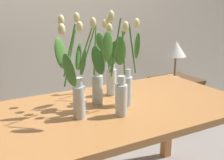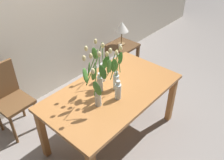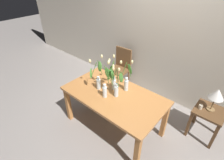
{
  "view_description": "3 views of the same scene",
  "coord_description": "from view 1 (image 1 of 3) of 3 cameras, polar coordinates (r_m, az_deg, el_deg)",
  "views": [
    {
      "loc": [
        -0.89,
        -1.47,
        1.38
      ],
      "look_at": [
        -0.04,
        0.0,
        0.91
      ],
      "focal_mm": 47.77,
      "sensor_mm": 36.0,
      "label": 1
    },
    {
      "loc": [
        -1.6,
        -1.4,
        2.4
      ],
      "look_at": [
        -0.08,
        -0.06,
        0.95
      ],
      "focal_mm": 38.36,
      "sensor_mm": 36.0,
      "label": 2
    },
    {
      "loc": [
        1.38,
        -1.62,
        2.43
      ],
      "look_at": [
        -0.02,
        -0.02,
        1.0
      ],
      "focal_mm": 27.62,
      "sensor_mm": 36.0,
      "label": 3
    }
  ],
  "objects": [
    {
      "name": "room_wall_rear",
      "position": [
        3.01,
        -13.08,
        14.44
      ],
      "size": [
        9.0,
        0.1,
        2.7
      ],
      "primitive_type": "cube",
      "color": "beige",
      "rests_on": "ground"
    },
    {
      "name": "dining_table",
      "position": [
        1.87,
        1.21,
        -7.62
      ],
      "size": [
        1.6,
        0.9,
        0.74
      ],
      "color": "#B7753D",
      "rests_on": "ground"
    },
    {
      "name": "tulip_vase_0",
      "position": [
        1.8,
        2.66,
        0.85
      ],
      "size": [
        0.24,
        0.11,
        0.53
      ],
      "color": "silver",
      "rests_on": "dining_table"
    },
    {
      "name": "tulip_vase_1",
      "position": [
        1.99,
        -0.38,
        2.11
      ],
      "size": [
        0.13,
        0.26,
        0.54
      ],
      "color": "silver",
      "rests_on": "dining_table"
    },
    {
      "name": "tulip_vase_2",
      "position": [
        1.8,
        -3.74,
        1.3
      ],
      "size": [
        0.17,
        0.24,
        0.56
      ],
      "color": "silver",
      "rests_on": "dining_table"
    },
    {
      "name": "tulip_vase_3",
      "position": [
        1.6,
        -7.22,
        -1.18
      ],
      "size": [
        0.16,
        0.28,
        0.55
      ],
      "color": "silver",
      "rests_on": "dining_table"
    },
    {
      "name": "tulip_vase_4",
      "position": [
        1.66,
        1.38,
        -0.14
      ],
      "size": [
        0.17,
        0.17,
        0.58
      ],
      "color": "silver",
      "rests_on": "dining_table"
    },
    {
      "name": "side_table",
      "position": [
        3.29,
        12.05,
        -1.68
      ],
      "size": [
        0.44,
        0.44,
        0.55
      ],
      "color": "brown",
      "rests_on": "ground"
    },
    {
      "name": "table_lamp",
      "position": [
        3.21,
        12.15,
        5.65
      ],
      "size": [
        0.22,
        0.22,
        0.4
      ],
      "color": "olive",
      "rests_on": "side_table"
    },
    {
      "name": "pillar_candle",
      "position": [
        3.12,
        11.06,
        0.39
      ],
      "size": [
        0.06,
        0.06,
        0.07
      ],
      "primitive_type": "cylinder",
      "color": "beige",
      "rests_on": "side_table"
    }
  ]
}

